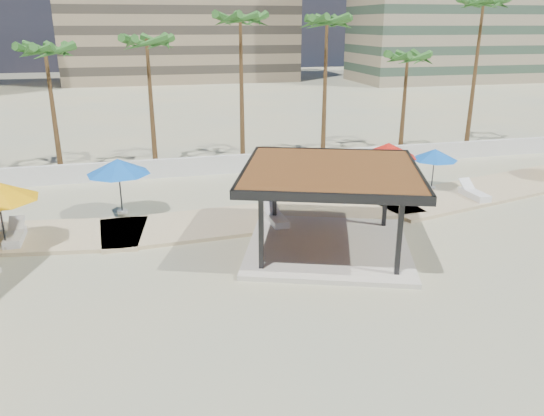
{
  "coord_description": "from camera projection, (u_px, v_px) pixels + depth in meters",
  "views": [
    {
      "loc": [
        -3.81,
        -17.29,
        9.29
      ],
      "look_at": [
        1.68,
        4.66,
        1.4
      ],
      "focal_mm": 35.0,
      "sensor_mm": 36.0,
      "label": 1
    }
  ],
  "objects": [
    {
      "name": "umbrella_d",
      "position": [
        435.0,
        155.0,
        30.32
      ],
      "size": [
        3.46,
        3.46,
        2.35
      ],
      "rotation": [
        0.0,
        0.0,
        -0.4
      ],
      "color": "beige",
      "rests_on": "promenade"
    },
    {
      "name": "lounger_c",
      "position": [
        336.0,
        194.0,
        29.22
      ],
      "size": [
        1.53,
        2.5,
        0.9
      ],
      "rotation": [
        0.0,
        0.0,
        1.92
      ],
      "color": "silver",
      "rests_on": "promenade"
    },
    {
      "name": "lounger_a",
      "position": [
        15.0,
        236.0,
        23.48
      ],
      "size": [
        0.77,
        2.17,
        0.81
      ],
      "rotation": [
        0.0,
        0.0,
        1.6
      ],
      "color": "silver",
      "rests_on": "promenade"
    },
    {
      "name": "palm_f",
      "position": [
        327.0,
        28.0,
        35.9
      ],
      "size": [
        3.0,
        3.0,
        10.26
      ],
      "color": "brown",
      "rests_on": "ground"
    },
    {
      "name": "palm_h",
      "position": [
        483.0,
        9.0,
        38.42
      ],
      "size": [
        3.0,
        3.0,
        11.58
      ],
      "color": "brown",
      "rests_on": "ground"
    },
    {
      "name": "umbrella_f",
      "position": [
        118.0,
        167.0,
        26.19
      ],
      "size": [
        3.74,
        3.74,
        2.82
      ],
      "rotation": [
        0.0,
        0.0,
        -0.2
      ],
      "color": "beige",
      "rests_on": "promenade"
    },
    {
      "name": "palm_d",
      "position": [
        147.0,
        47.0,
        33.8
      ],
      "size": [
        3.0,
        3.0,
        9.04
      ],
      "color": "brown",
      "rests_on": "ground"
    },
    {
      "name": "ground",
      "position": [
        259.0,
        287.0,
        19.77
      ],
      "size": [
        200.0,
        200.0,
        0.0
      ],
      "primitive_type": "plane",
      "color": "tan",
      "rests_on": "ground"
    },
    {
      "name": "lounger_b",
      "position": [
        276.0,
        218.0,
        25.66
      ],
      "size": [
        0.85,
        2.26,
        0.84
      ],
      "rotation": [
        0.0,
        0.0,
        1.63
      ],
      "color": "silver",
      "rests_on": "promenade"
    },
    {
      "name": "boundary_wall",
      "position": [
        204.0,
        166.0,
        34.23
      ],
      "size": [
        56.0,
        0.3,
        1.2
      ],
      "primitive_type": "cube",
      "color": "silver",
      "rests_on": "ground"
    },
    {
      "name": "lounger_d",
      "position": [
        474.0,
        194.0,
        29.33
      ],
      "size": [
        0.75,
        2.2,
        0.83
      ],
      "rotation": [
        0.0,
        0.0,
        1.59
      ],
      "color": "silver",
      "rests_on": "promenade"
    },
    {
      "name": "palm_e",
      "position": [
        240.0,
        25.0,
        34.29
      ],
      "size": [
        3.0,
        3.0,
        10.42
      ],
      "color": "brown",
      "rests_on": "ground"
    },
    {
      "name": "pavilion_central",
      "position": [
        330.0,
        201.0,
        22.38
      ],
      "size": [
        9.25,
        9.25,
        3.67
      ],
      "rotation": [
        0.0,
        0.0,
        -0.35
      ],
      "color": "beige",
      "rests_on": "ground"
    },
    {
      "name": "palm_g",
      "position": [
        407.0,
        61.0,
        37.65
      ],
      "size": [
        3.0,
        3.0,
        7.87
      ],
      "color": "brown",
      "rests_on": "ground"
    },
    {
      "name": "palm_c",
      "position": [
        46.0,
        55.0,
        31.82
      ],
      "size": [
        3.0,
        3.0,
        8.63
      ],
      "color": "brown",
      "rests_on": "ground"
    },
    {
      "name": "promenade",
      "position": [
        264.0,
        213.0,
        27.23
      ],
      "size": [
        44.45,
        7.97,
        0.24
      ],
      "color": "#C6B284",
      "rests_on": "ground"
    },
    {
      "name": "umbrella_c",
      "position": [
        388.0,
        150.0,
        29.51
      ],
      "size": [
        3.37,
        3.37,
        2.86
      ],
      "rotation": [
        0.0,
        0.0,
        0.05
      ],
      "color": "beige",
      "rests_on": "promenade"
    }
  ]
}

